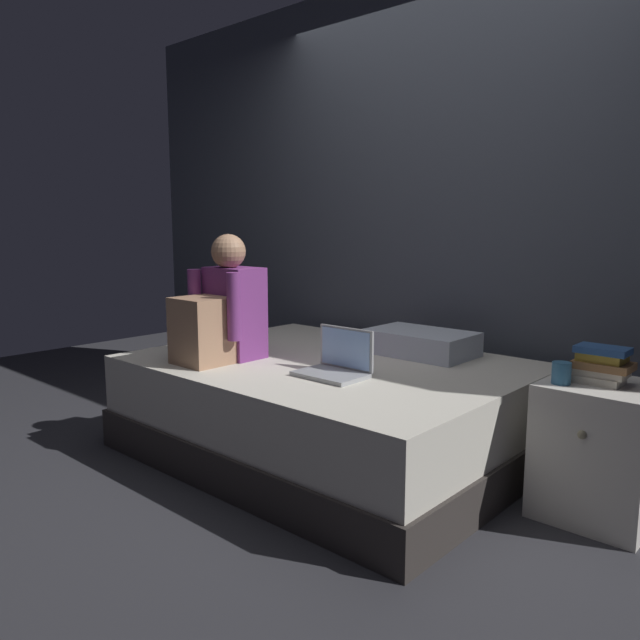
{
  "coord_description": "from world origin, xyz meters",
  "views": [
    {
      "loc": [
        1.87,
        -2.06,
        1.21
      ],
      "look_at": [
        -0.08,
        0.1,
        0.76
      ],
      "focal_mm": 34.45,
      "sensor_mm": 36.0,
      "label": 1
    }
  ],
  "objects_px": {
    "pillow": "(421,343)",
    "book_stack": "(601,365)",
    "laptop": "(337,364)",
    "nightstand": "(599,450)",
    "mug": "(561,373)",
    "bed": "(329,408)",
    "person_sitting": "(222,312)"
  },
  "relations": [
    {
      "from": "bed",
      "to": "book_stack",
      "type": "distance_m",
      "value": 1.36
    },
    {
      "from": "person_sitting",
      "to": "book_stack",
      "type": "height_order",
      "value": "person_sitting"
    },
    {
      "from": "bed",
      "to": "laptop",
      "type": "height_order",
      "value": "laptop"
    },
    {
      "from": "bed",
      "to": "nightstand",
      "type": "height_order",
      "value": "nightstand"
    },
    {
      "from": "pillow",
      "to": "mug",
      "type": "bearing_deg",
      "value": -21.43
    },
    {
      "from": "bed",
      "to": "nightstand",
      "type": "relative_size",
      "value": 3.52
    },
    {
      "from": "person_sitting",
      "to": "mug",
      "type": "height_order",
      "value": "person_sitting"
    },
    {
      "from": "book_stack",
      "to": "nightstand",
      "type": "bearing_deg",
      "value": -7.38
    },
    {
      "from": "book_stack",
      "to": "mug",
      "type": "bearing_deg",
      "value": -132.65
    },
    {
      "from": "bed",
      "to": "book_stack",
      "type": "relative_size",
      "value": 8.36
    },
    {
      "from": "nightstand",
      "to": "pillow",
      "type": "height_order",
      "value": "pillow"
    },
    {
      "from": "person_sitting",
      "to": "bed",
      "type": "bearing_deg",
      "value": 39.29
    },
    {
      "from": "mug",
      "to": "person_sitting",
      "type": "bearing_deg",
      "value": -164.22
    },
    {
      "from": "nightstand",
      "to": "mug",
      "type": "distance_m",
      "value": 0.37
    },
    {
      "from": "person_sitting",
      "to": "mug",
      "type": "bearing_deg",
      "value": 15.78
    },
    {
      "from": "laptop",
      "to": "mug",
      "type": "bearing_deg",
      "value": 18.36
    },
    {
      "from": "person_sitting",
      "to": "pillow",
      "type": "distance_m",
      "value": 1.09
    },
    {
      "from": "laptop",
      "to": "mug",
      "type": "xyz_separation_m",
      "value": [
        0.93,
        0.31,
        0.05
      ]
    },
    {
      "from": "bed",
      "to": "mug",
      "type": "distance_m",
      "value": 1.23
    },
    {
      "from": "laptop",
      "to": "book_stack",
      "type": "distance_m",
      "value": 1.14
    },
    {
      "from": "bed",
      "to": "book_stack",
      "type": "bearing_deg",
      "value": 9.75
    },
    {
      "from": "nightstand",
      "to": "mug",
      "type": "height_order",
      "value": "mug"
    },
    {
      "from": "pillow",
      "to": "mug",
      "type": "distance_m",
      "value": 0.96
    },
    {
      "from": "book_stack",
      "to": "laptop",
      "type": "bearing_deg",
      "value": -157.57
    },
    {
      "from": "pillow",
      "to": "mug",
      "type": "relative_size",
      "value": 6.22
    },
    {
      "from": "pillow",
      "to": "book_stack",
      "type": "bearing_deg",
      "value": -12.82
    },
    {
      "from": "bed",
      "to": "mug",
      "type": "bearing_deg",
      "value": 4.8
    },
    {
      "from": "book_stack",
      "to": "mug",
      "type": "xyz_separation_m",
      "value": [
        -0.11,
        -0.12,
        -0.03
      ]
    },
    {
      "from": "bed",
      "to": "pillow",
      "type": "distance_m",
      "value": 0.62
    },
    {
      "from": "laptop",
      "to": "person_sitting",
      "type": "bearing_deg",
      "value": -167.93
    },
    {
      "from": "bed",
      "to": "pillow",
      "type": "relative_size",
      "value": 3.57
    },
    {
      "from": "laptop",
      "to": "mug",
      "type": "height_order",
      "value": "laptop"
    }
  ]
}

